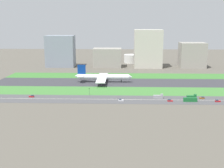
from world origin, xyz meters
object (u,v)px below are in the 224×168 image
at_px(truck_1, 192,97).
at_px(hangar_building, 107,58).
at_px(airliner, 102,77).
at_px(fuel_tank_west, 131,59).
at_px(bus_1, 190,100).
at_px(car_2, 170,100).
at_px(truck_0, 158,97).
at_px(office_tower, 148,49).
at_px(cargo_warehouse, 192,55).
at_px(car_3, 32,96).
at_px(fuel_tank_centre, 150,59).
at_px(terminal_building, 60,51).
at_px(car_1, 121,100).
at_px(traffic_light, 89,91).
at_px(car_4, 202,98).
at_px(car_0, 218,101).

height_order(truck_1, hangar_building, hangar_building).
height_order(airliner, fuel_tank_west, airliner).
distance_m(bus_1, car_2, 17.31).
relative_size(truck_0, hangar_building, 0.20).
bearing_deg(office_tower, truck_0, -91.78).
bearing_deg(cargo_warehouse, car_3, -135.55).
bearing_deg(car_2, fuel_tank_centre, -91.28).
height_order(car_2, terminal_building, terminal_building).
distance_m(airliner, fuel_tank_west, 163.21).
bearing_deg(hangar_building, car_3, -108.08).
xyz_separation_m(car_1, truck_1, (63.08, 10.00, 0.75)).
xyz_separation_m(truck_0, traffic_light, (-62.70, 7.99, 2.62)).
bearing_deg(airliner, car_4, -36.09).
height_order(office_tower, fuel_tank_west, office_tower).
bearing_deg(car_2, car_4, -161.60).
distance_m(bus_1, traffic_light, 90.43).
bearing_deg(hangar_building, terminal_building, 180.00).
xyz_separation_m(car_4, truck_1, (-9.10, -0.00, 0.75)).
distance_m(airliner, office_tower, 130.74).
bearing_deg(car_4, car_0, -43.98).
relative_size(bus_1, hangar_building, 0.28).
bearing_deg(car_0, truck_0, -11.53).
distance_m(car_4, bus_1, 16.25).
xyz_separation_m(car_0, car_2, (-40.43, 0.00, 0.00)).
distance_m(airliner, fuel_tank_centre, 173.13).
distance_m(car_4, car_1, 72.87).
bearing_deg(truck_1, bus_1, -110.20).
bearing_deg(car_4, airliner, 143.91).
bearing_deg(car_1, car_0, -180.00).
relative_size(traffic_light, terminal_building, 0.15).
height_order(car_2, truck_1, truck_1).
bearing_deg(bus_1, cargo_warehouse, -103.32).
bearing_deg(office_tower, car_3, -123.37).
bearing_deg(bus_1, car_4, -141.96).
bearing_deg(bus_1, car_3, -4.08).
bearing_deg(bus_1, fuel_tank_west, -79.56).
distance_m(traffic_light, office_tower, 188.42).
bearing_deg(fuel_tank_centre, truck_0, -93.50).
xyz_separation_m(car_2, fuel_tank_west, (-26.39, 237.00, 5.95)).
height_order(airliner, car_2, airliner).
bearing_deg(truck_1, terminal_building, 130.44).
height_order(traffic_light, fuel_tank_centre, fuel_tank_centre).
distance_m(airliner, car_2, 100.55).
height_order(bus_1, truck_0, truck_0).
bearing_deg(traffic_light, fuel_tank_west, 78.41).
distance_m(car_2, truck_1, 23.24).
bearing_deg(hangar_building, truck_1, -65.13).
height_order(truck_1, fuel_tank_west, fuel_tank_west).
bearing_deg(car_1, office_tower, -101.53).
height_order(traffic_light, office_tower, office_tower).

